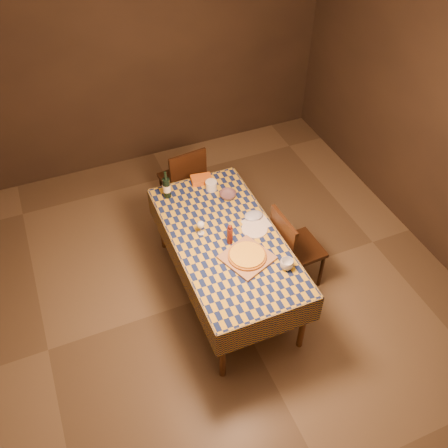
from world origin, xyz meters
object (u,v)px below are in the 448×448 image
at_px(dining_table, 226,244).
at_px(chair_far, 184,178).
at_px(pizza, 247,255).
at_px(white_plate, 254,229).
at_px(cutting_board, 247,258).
at_px(chair_right, 292,246).
at_px(bowl, 228,195).
at_px(wine_bottle, 167,187).

xyz_separation_m(dining_table, chair_far, (0.02, 1.23, -0.17)).
height_order(pizza, white_plate, pizza).
relative_size(cutting_board, chair_right, 0.40).
relative_size(white_plate, chair_right, 0.26).
xyz_separation_m(chair_far, chair_right, (0.61, -1.35, 0.00)).
distance_m(dining_table, white_plate, 0.29).
height_order(dining_table, chair_far, chair_far).
xyz_separation_m(cutting_board, bowl, (0.16, 0.81, 0.01)).
relative_size(cutting_board, wine_bottle, 1.24).
xyz_separation_m(cutting_board, wine_bottle, (-0.38, 1.04, 0.10)).
xyz_separation_m(pizza, white_plate, (0.21, 0.29, -0.03)).
bearing_deg(wine_bottle, cutting_board, -69.87).
bearing_deg(bowl, chair_right, -57.85).
bearing_deg(white_plate, chair_far, 101.87).
xyz_separation_m(dining_table, pizza, (0.07, -0.30, 0.12)).
distance_m(dining_table, bowl, 0.57).
bearing_deg(dining_table, bowl, 65.54).
distance_m(dining_table, chair_right, 0.66).
distance_m(bowl, chair_far, 0.80).
bearing_deg(cutting_board, pizza, 0.00).
height_order(wine_bottle, chair_right, wine_bottle).
relative_size(pizza, wine_bottle, 1.18).
bearing_deg(chair_far, wine_bottle, -124.33).
distance_m(white_plate, chair_right, 0.45).
bearing_deg(white_plate, bowl, 95.37).
height_order(cutting_board, chair_far, chair_far).
bearing_deg(bowl, dining_table, -114.46).
bearing_deg(dining_table, pizza, -76.65).
height_order(dining_table, bowl, bowl).
xyz_separation_m(white_plate, chair_far, (-0.26, 1.23, -0.25)).
bearing_deg(pizza, cutting_board, 0.00).
bearing_deg(chair_right, pizza, -162.34).
xyz_separation_m(white_plate, chair_right, (0.35, -0.12, -0.25)).
bearing_deg(chair_right, bowl, 122.15).
distance_m(pizza, bowl, 0.82).
distance_m(cutting_board, chair_right, 0.64).
xyz_separation_m(dining_table, cutting_board, (0.07, -0.30, 0.09)).
bearing_deg(cutting_board, white_plate, 54.64).
bearing_deg(chair_far, bowl, -73.69).
distance_m(wine_bottle, chair_far, 0.69).
xyz_separation_m(dining_table, white_plate, (0.28, -0.00, 0.08)).
bearing_deg(pizza, chair_right, 17.66).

